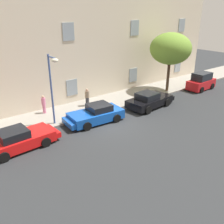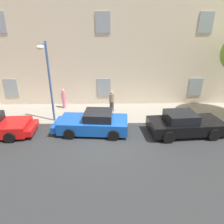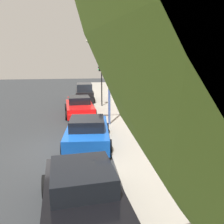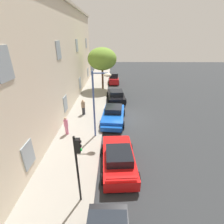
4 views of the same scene
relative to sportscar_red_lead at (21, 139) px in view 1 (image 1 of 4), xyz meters
name	(u,v)px [view 1 (image 1 of 4)]	position (x,y,z in m)	size (l,w,h in m)	color
ground_plane	(111,125)	(6.63, -0.93, -0.59)	(80.00, 80.00, 0.00)	#2B2D30
sidewalk	(83,109)	(6.63, 3.20, -0.52)	(60.00, 3.84, 0.14)	gray
building_facade	(60,42)	(6.63, 6.94, 4.93)	(38.41, 4.13, 11.01)	beige
sportscar_red_lead	(21,139)	(0.00, 0.00, 0.00)	(4.82, 2.38, 1.37)	red
sportscar_yellow_flank	(94,115)	(5.89, 0.35, 0.02)	(4.78, 2.48, 1.40)	#144CB2
sportscar_white_middle	(150,100)	(11.89, 0.03, 0.04)	(4.99, 2.53, 1.42)	black
hatchback_distant	(201,82)	(20.24, 0.34, 0.27)	(3.64, 1.89, 1.89)	red
tree_near_kerb	(171,49)	(16.54, 2.03, 4.02)	(4.23, 4.23, 6.09)	#473323
street_lamp	(53,78)	(3.17, 1.38, 3.25)	(0.44, 1.42, 5.31)	#3F5999
pedestrian_admiring	(44,104)	(3.39, 4.23, 0.35)	(0.44, 0.44, 1.58)	pink
pedestrian_strolling	(87,97)	(7.24, 3.48, 0.37)	(0.54, 0.54, 1.63)	#333338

